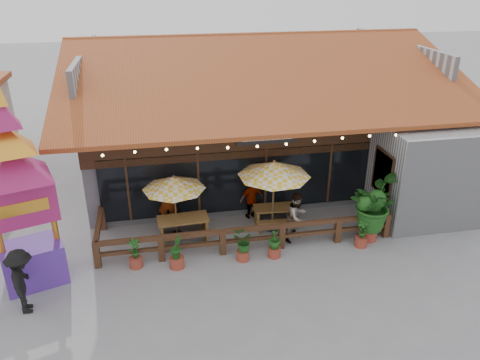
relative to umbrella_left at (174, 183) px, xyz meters
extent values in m
plane|color=gray|center=(3.91, -1.01, -2.02)|extent=(100.00, 100.00, 0.00)
cube|color=#ACACB1|center=(3.91, 5.99, -0.02)|extent=(14.00, 10.00, 4.00)
cube|color=#3D2013|center=(2.41, 0.91, 1.18)|extent=(11.00, 0.16, 1.60)
cube|color=black|center=(2.41, 0.89, -0.52)|extent=(10.00, 0.12, 2.40)
cube|color=#FED772|center=(2.41, 1.09, -0.52)|extent=(9.80, 0.05, 2.20)
cube|color=#ACACB1|center=(9.16, -0.36, -0.22)|extent=(3.50, 2.70, 3.60)
cube|color=red|center=(7.35, -0.51, -0.02)|extent=(0.06, 1.20, 1.50)
cube|color=#3D2013|center=(7.34, -0.51, -0.02)|extent=(0.04, 1.34, 1.64)
cube|color=#A94A26|center=(3.91, 2.49, 2.88)|extent=(15.50, 7.05, 2.37)
cube|color=#A94A26|center=(3.91, 9.49, 2.88)|extent=(15.50, 7.05, 2.37)
cube|color=#A94A26|center=(3.91, 5.99, 4.00)|extent=(15.50, 0.30, 0.12)
cube|color=#ACACB1|center=(-3.09, 5.99, 2.68)|extent=(0.20, 9.00, 1.80)
cube|color=#ACACB1|center=(10.91, 5.99, 2.68)|extent=(0.20, 9.00, 1.80)
cube|color=black|center=(3.41, 0.79, 1.18)|extent=(2.20, 0.10, 0.55)
cube|color=silver|center=(3.41, 0.73, 1.18)|extent=(1.80, 0.02, 0.25)
cube|color=#3D2013|center=(-1.59, 0.85, -0.52)|extent=(0.08, 0.08, 2.40)
cube|color=#3D2013|center=(0.91, 0.85, -0.52)|extent=(0.08, 0.08, 2.40)
cube|color=#3D2013|center=(3.41, 0.85, -0.52)|extent=(0.08, 0.08, 2.40)
cube|color=#3D2013|center=(5.91, 0.85, -0.52)|extent=(0.08, 0.08, 2.40)
sphere|color=#FFDF8C|center=(-2.09, -0.93, 1.53)|extent=(0.09, 0.09, 0.09)
sphere|color=#FFDF8C|center=(-1.14, -0.93, 1.57)|extent=(0.09, 0.09, 0.09)
sphere|color=#FFDF8C|center=(-0.19, -0.93, 1.58)|extent=(0.09, 0.09, 0.09)
sphere|color=#FFDF8C|center=(0.76, -0.93, 1.56)|extent=(0.09, 0.09, 0.09)
sphere|color=#FFDF8C|center=(1.71, -0.93, 1.51)|extent=(0.09, 0.09, 0.09)
sphere|color=#FFDF8C|center=(2.66, -0.93, 1.49)|extent=(0.09, 0.09, 0.09)
sphere|color=#FFDF8C|center=(3.61, -0.93, 1.50)|extent=(0.09, 0.09, 0.09)
sphere|color=#FFDF8C|center=(4.56, -0.93, 1.54)|extent=(0.09, 0.09, 0.09)
sphere|color=#FFDF8C|center=(5.51, -0.93, 1.57)|extent=(0.09, 0.09, 0.09)
sphere|color=#FFDF8C|center=(6.46, -0.93, 1.58)|extent=(0.09, 0.09, 0.09)
sphere|color=#FFDF8C|center=(7.41, -0.93, 1.56)|extent=(0.09, 0.09, 0.09)
cube|color=#462719|center=(-2.59, -1.51, -1.57)|extent=(0.20, 0.20, 0.90)
cube|color=#462719|center=(-0.59, -1.51, -1.57)|extent=(0.20, 0.20, 0.90)
cube|color=#462719|center=(1.41, -1.51, -1.57)|extent=(0.20, 0.20, 0.90)
cube|color=#462719|center=(3.41, -1.51, -1.57)|extent=(0.20, 0.20, 0.90)
cube|color=#462719|center=(5.41, -1.51, -1.57)|extent=(0.20, 0.20, 0.90)
cube|color=#462719|center=(7.21, -1.51, -1.57)|extent=(0.20, 0.20, 0.90)
cube|color=#462719|center=(2.31, -1.51, -1.17)|extent=(9.80, 0.16, 0.14)
cube|color=#462719|center=(2.31, -1.51, -1.57)|extent=(9.80, 0.12, 0.12)
cube|color=#462719|center=(-2.59, -0.26, -1.17)|extent=(0.16, 2.50, 0.14)
cube|color=#462719|center=(-2.59, 0.89, -1.57)|extent=(0.20, 0.20, 0.90)
cylinder|color=brown|center=(0.00, 0.00, -0.93)|extent=(0.06, 0.06, 2.17)
cone|color=yellow|center=(0.00, 0.00, 0.01)|extent=(2.39, 2.39, 0.42)
sphere|color=brown|center=(0.00, 0.00, 0.25)|extent=(0.09, 0.09, 0.09)
cylinder|color=black|center=(0.00, 0.00, -1.99)|extent=(0.42, 0.42, 0.06)
cylinder|color=brown|center=(3.42, -0.27, -0.74)|extent=(0.07, 0.07, 2.55)
cone|color=yellow|center=(3.42, -0.27, 0.37)|extent=(3.20, 3.20, 0.50)
sphere|color=brown|center=(3.42, -0.27, 0.64)|extent=(0.11, 0.11, 0.11)
cylinder|color=black|center=(3.42, -0.27, -1.98)|extent=(0.49, 0.49, 0.07)
cube|color=brown|center=(0.22, -0.34, -1.21)|extent=(1.78, 0.91, 0.07)
cube|color=brown|center=(-0.54, -0.38, -1.61)|extent=(0.13, 0.76, 0.80)
cube|color=brown|center=(0.98, -0.30, -1.61)|extent=(0.13, 0.76, 0.80)
cube|color=brown|center=(0.25, -0.94, -1.54)|extent=(1.75, 0.40, 0.05)
cube|color=brown|center=(0.19, 0.26, -1.54)|extent=(1.75, 0.40, 0.05)
cube|color=brown|center=(3.58, 0.03, -1.31)|extent=(1.57, 0.80, 0.06)
cube|color=brown|center=(2.92, 0.06, -1.66)|extent=(0.11, 0.67, 0.71)
cube|color=brown|center=(4.25, -0.01, -1.66)|extent=(0.11, 0.67, 0.71)
cube|color=brown|center=(3.56, -0.50, -1.59)|extent=(1.54, 0.35, 0.05)
cube|color=brown|center=(3.61, 0.55, -1.59)|extent=(1.54, 0.35, 0.05)
cube|color=#522999|center=(-4.34, -1.87, -1.38)|extent=(2.01, 1.74, 1.27)
cube|color=#9B1C5B|center=(-4.34, -1.87, 0.53)|extent=(1.89, 0.85, 1.27)
cube|color=orange|center=(-4.34, -2.02, 0.53)|extent=(1.42, 0.50, 0.37)
cylinder|color=orange|center=(-3.60, -1.87, 0.32)|extent=(0.17, 0.17, 2.12)
pyramid|color=#9B1C5B|center=(-4.34, -1.87, 2.22)|extent=(3.22, 3.22, 0.85)
pyramid|color=orange|center=(-4.34, -1.87, 2.91)|extent=(2.28, 2.28, 0.74)
cylinder|color=maroon|center=(6.52, -1.55, -1.78)|extent=(0.63, 0.63, 0.46)
imported|color=#235919|center=(6.52, -1.55, -0.61)|extent=(2.05, 2.16, 1.89)
sphere|color=#235919|center=(6.68, -1.65, -0.97)|extent=(0.63, 0.63, 0.63)
sphere|color=#235919|center=(6.40, -1.40, -0.76)|extent=(0.54, 0.54, 0.54)
imported|color=#3D2013|center=(-0.25, 0.68, -1.04)|extent=(0.73, 0.50, 1.96)
imported|color=#3D2013|center=(4.06, -1.08, -1.13)|extent=(1.10, 1.06, 1.78)
imported|color=#3D2013|center=(2.86, 0.73, -1.23)|extent=(0.98, 0.58, 1.57)
imported|color=black|center=(-4.32, -3.25, -1.05)|extent=(0.91, 1.35, 1.93)
cylinder|color=maroon|center=(-1.41, -1.72, -1.85)|extent=(0.42, 0.42, 0.34)
imported|color=#235919|center=(-1.41, -1.72, -1.33)|extent=(0.44, 0.40, 0.69)
cylinder|color=maroon|center=(-0.13, -1.99, -1.83)|extent=(0.46, 0.46, 0.37)
imported|color=#235919|center=(-0.13, -1.99, -1.27)|extent=(0.49, 0.53, 0.76)
cylinder|color=maroon|center=(1.99, -1.98, -1.85)|extent=(0.41, 0.41, 0.33)
imported|color=#235919|center=(1.99, -1.98, -1.35)|extent=(0.67, 0.59, 0.68)
cylinder|color=maroon|center=(3.04, -1.98, -1.85)|extent=(0.42, 0.42, 0.34)
imported|color=#235919|center=(3.04, -1.98, -1.33)|extent=(0.55, 0.55, 0.69)
cylinder|color=maroon|center=(6.10, -1.93, -1.85)|extent=(0.42, 0.42, 0.34)
imported|color=#235919|center=(6.10, -1.93, -1.33)|extent=(0.43, 0.44, 0.69)
camera|label=1|loc=(-0.49, -14.47, 6.71)|focal=35.00mm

